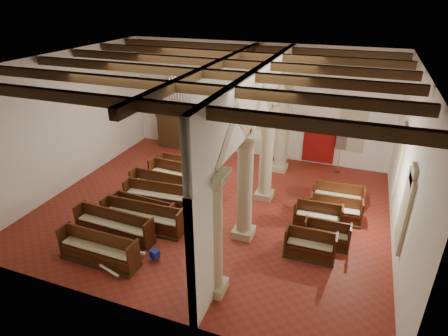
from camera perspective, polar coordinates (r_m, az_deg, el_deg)
floor at (r=15.97m, az=-1.57°, el=-5.93°), size 14.00×14.00×0.00m
ceiling at (r=13.80m, az=-1.88°, el=15.79°), size 14.00×14.00×0.00m
wall_back at (r=20.02m, az=4.82°, el=10.06°), size 14.00×0.02×6.00m
wall_front at (r=9.93m, az=-14.87°, el=-8.05°), size 14.00×0.02×6.00m
wall_left at (r=18.29m, az=-22.65°, el=6.63°), size 0.02×12.00×6.00m
wall_right at (r=13.81m, az=26.34°, el=-0.03°), size 0.02×12.00×6.00m
ceiling_beams at (r=13.83m, az=-1.87°, el=15.05°), size 13.80×11.80×0.30m
arcade at (r=13.88m, az=5.20°, el=5.32°), size 0.90×11.90×6.00m
window_right_a at (r=12.82m, az=25.98°, el=-5.98°), size 0.03×1.00×2.20m
window_right_b at (r=16.40m, az=25.18°, el=1.02°), size 0.03×1.00×2.20m
window_back at (r=19.56m, az=19.00°, el=5.90°), size 1.00×0.03×2.20m
pipe_organ at (r=21.66m, az=-7.31°, el=6.64°), size 2.10×0.85×4.40m
lectern at (r=20.81m, az=-0.09°, el=3.70°), size 0.56×0.56×1.38m
dossal_curtain at (r=19.93m, az=14.29°, el=3.68°), size 1.80×0.07×2.17m
processional_banner at (r=19.42m, az=17.14°, el=1.46°), size 0.50×0.63×2.17m
hymnal_box_a at (r=13.22m, az=-10.50°, el=-12.78°), size 0.35×0.32×0.29m
hymnal_box_b at (r=14.62m, az=-11.38°, el=-8.59°), size 0.40×0.37×0.32m
hymnal_box_c at (r=16.32m, az=-6.35°, el=-4.23°), size 0.35×0.29×0.35m
tube_heater_a at (r=13.06m, az=-17.12°, el=-14.68°), size 0.88×0.33×0.09m
tube_heater_b at (r=13.68m, az=-14.11°, el=-12.12°), size 1.13×0.18×0.11m
nave_pew_0 at (r=13.54m, az=-18.50°, el=-12.14°), size 2.87×0.79×1.11m
nave_pew_1 at (r=14.55m, az=-16.37°, el=-8.94°), size 3.16×0.85×1.09m
nave_pew_2 at (r=14.78m, az=-12.31°, el=-7.83°), size 3.29×0.79×1.08m
nave_pew_3 at (r=15.31m, az=-12.19°, el=-6.69°), size 2.70×0.82×0.96m
nave_pew_4 at (r=15.99m, az=-9.52°, el=-4.78°), size 3.25×0.93×1.08m
nave_pew_5 at (r=16.54m, az=-8.55°, el=-3.51°), size 3.50×0.85×1.15m
nave_pew_6 at (r=17.49m, az=-6.57°, el=-1.69°), size 3.20×0.94×1.14m
nave_pew_7 at (r=18.38m, az=-6.05°, el=-0.37°), size 2.77×0.84×1.02m
aisle_pew_0 at (r=13.41m, az=12.92°, el=-11.84°), size 1.72×0.72×1.03m
aisle_pew_1 at (r=14.11m, az=15.33°, el=-10.17°), size 1.63×0.66×0.95m
aisle_pew_2 at (r=14.95m, az=14.04°, el=-7.62°), size 1.83×0.77×1.05m
aisle_pew_3 at (r=15.52m, az=16.54°, el=-6.64°), size 2.05×0.81×1.03m
aisle_pew_4 at (r=16.46m, az=16.85°, el=-4.63°), size 2.10×0.80×1.08m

